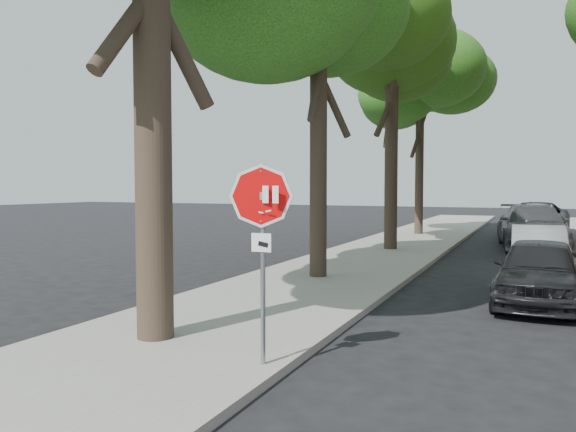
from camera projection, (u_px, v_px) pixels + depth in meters
name	position (u px, v px, depth m)	size (l,w,h in m)	color
ground	(313.00, 381.00, 7.06)	(120.00, 120.00, 0.00)	black
sidewalk_left	(373.00, 256.00, 19.02)	(4.00, 55.00, 0.12)	gray
curb_left	(435.00, 259.00, 18.19)	(0.12, 55.00, 0.13)	#9E9384
stop_sign	(262.00, 225.00, 7.21)	(0.76, 0.34, 2.61)	gray
tree_mid_b	(393.00, 34.00, 20.50)	(5.88, 5.46, 10.36)	black
tree_far	(420.00, 87.00, 27.04)	(5.29, 4.91, 9.33)	black
car_a	(539.00, 271.00, 11.56)	(1.63, 4.06, 1.38)	black
car_b	(538.00, 250.00, 15.62)	(1.40, 4.01, 1.32)	#AEB2B7
car_c	(533.00, 227.00, 21.83)	(2.39, 5.89, 1.71)	#434448
car_d	(536.00, 219.00, 27.46)	(2.74, 5.95, 1.65)	black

